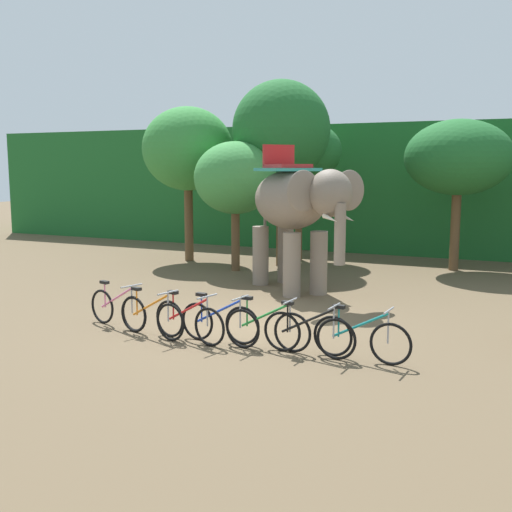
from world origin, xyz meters
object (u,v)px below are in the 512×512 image
(bike_orange, at_px, (151,317))
(bike_pink, at_px, (118,309))
(tree_far_left, at_px, (281,131))
(elephant, at_px, (295,206))
(tree_center_left, at_px, (235,178))
(tree_left, at_px, (299,152))
(bike_green, at_px, (267,327))
(tree_center, at_px, (458,158))
(bike_red, at_px, (189,321))
(bike_blue, at_px, (219,323))
(bike_teal, at_px, (361,338))
(bike_black, at_px, (308,333))
(tree_center_right, at_px, (188,149))

(bike_orange, bearing_deg, bike_pink, 164.59)
(tree_far_left, height_order, bike_pink, tree_far_left)
(elephant, bearing_deg, bike_orange, -100.09)
(tree_center_left, relative_size, bike_pink, 2.38)
(tree_far_left, relative_size, tree_left, 1.24)
(tree_center_left, bearing_deg, tree_left, 71.49)
(bike_orange, bearing_deg, bike_green, 4.87)
(tree_left, bearing_deg, bike_orange, -84.83)
(tree_center, height_order, elephant, tree_center)
(bike_orange, height_order, bike_green, same)
(bike_pink, xyz_separation_m, bike_red, (1.82, -0.28, 0.00))
(tree_center, relative_size, bike_blue, 2.73)
(elephant, xyz_separation_m, bike_teal, (3.09, -4.95, -1.82))
(tree_left, distance_m, elephant, 5.70)
(bike_pink, relative_size, bike_teal, 0.97)
(bike_green, height_order, bike_teal, same)
(tree_center_left, relative_size, bike_black, 2.32)
(tree_center, distance_m, bike_green, 10.78)
(tree_center_right, height_order, bike_green, tree_center_right)
(tree_center_left, bearing_deg, tree_center, 25.44)
(tree_center, relative_size, elephant, 1.21)
(tree_center, relative_size, bike_pink, 2.79)
(tree_far_left, height_order, bike_red, tree_far_left)
(elephant, xyz_separation_m, bike_green, (1.39, -4.96, -1.82))
(bike_teal, bearing_deg, tree_center_left, 129.40)
(tree_center_right, bearing_deg, bike_green, -51.91)
(bike_teal, bearing_deg, tree_far_left, 120.04)
(tree_center_right, distance_m, bike_teal, 12.32)
(bike_red, xyz_separation_m, bike_blue, (0.58, 0.10, 0.00))
(tree_center_right, height_order, bike_black, tree_center_right)
(bike_pink, bearing_deg, bike_orange, -15.41)
(tree_center, xyz_separation_m, bike_green, (-1.94, -10.14, -3.08))
(tree_center_right, relative_size, tree_left, 1.09)
(tree_far_left, bearing_deg, bike_pink, -89.90)
(tree_left, distance_m, bike_orange, 10.90)
(elephant, height_order, bike_green, elephant)
(tree_far_left, distance_m, tree_center, 5.52)
(tree_center, relative_size, bike_black, 2.72)
(bike_teal, bearing_deg, elephant, 121.96)
(tree_center_left, xyz_separation_m, bike_red, (2.74, -7.41, -2.47))
(elephant, distance_m, bike_red, 5.47)
(tree_center_left, height_order, bike_pink, tree_center_left)
(bike_red, distance_m, bike_teal, 3.19)
(bike_orange, bearing_deg, bike_red, -0.12)
(tree_left, distance_m, bike_green, 11.15)
(tree_center, height_order, bike_blue, tree_center)
(bike_teal, bearing_deg, bike_orange, -177.15)
(tree_center, distance_m, bike_pink, 11.76)
(tree_far_left, height_order, tree_center, tree_far_left)
(tree_center_left, distance_m, bike_red, 8.28)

